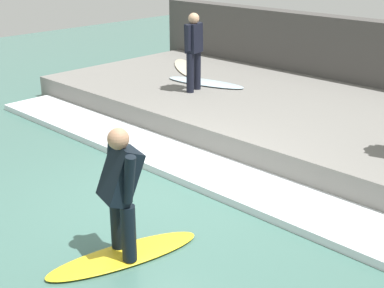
{
  "coord_description": "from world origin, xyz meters",
  "views": [
    {
      "loc": [
        -4.56,
        -4.96,
        3.46
      ],
      "look_at": [
        0.56,
        0.0,
        0.7
      ],
      "focal_mm": 50.0,
      "sensor_mm": 36.0,
      "label": 1
    }
  ],
  "objects_px": {
    "surfboard_waiting_near": "(205,82)",
    "surfboard_riding": "(124,255)",
    "surfer_riding": "(121,187)",
    "surfboard_spare": "(185,67)",
    "surfer_waiting_near": "(194,48)"
  },
  "relations": [
    {
      "from": "surfboard_waiting_near",
      "to": "surfboard_spare",
      "type": "distance_m",
      "value": 1.53
    },
    {
      "from": "surfboard_waiting_near",
      "to": "surfboard_riding",
      "type": "bearing_deg",
      "value": -146.0
    },
    {
      "from": "surfer_riding",
      "to": "surfboard_riding",
      "type": "bearing_deg",
      "value": 26.57
    },
    {
      "from": "surfer_riding",
      "to": "surfboard_spare",
      "type": "height_order",
      "value": "surfer_riding"
    },
    {
      "from": "surfer_riding",
      "to": "surfer_waiting_near",
      "type": "height_order",
      "value": "surfer_waiting_near"
    },
    {
      "from": "surfer_waiting_near",
      "to": "surfboard_spare",
      "type": "relative_size",
      "value": 0.88
    },
    {
      "from": "surfboard_spare",
      "to": "surfer_riding",
      "type": "bearing_deg",
      "value": -140.61
    },
    {
      "from": "surfer_riding",
      "to": "surfboard_waiting_near",
      "type": "distance_m",
      "value": 6.13
    },
    {
      "from": "surfboard_riding",
      "to": "surfboard_spare",
      "type": "distance_m",
      "value": 7.52
    },
    {
      "from": "surfer_riding",
      "to": "surfboard_waiting_near",
      "type": "bearing_deg",
      "value": 34.0
    },
    {
      "from": "surfboard_riding",
      "to": "surfboard_spare",
      "type": "height_order",
      "value": "surfboard_spare"
    },
    {
      "from": "surfer_waiting_near",
      "to": "surfboard_spare",
      "type": "distance_m",
      "value": 2.2
    },
    {
      "from": "surfer_riding",
      "to": "surfboard_waiting_near",
      "type": "relative_size",
      "value": 0.8
    },
    {
      "from": "surfboard_riding",
      "to": "surfer_waiting_near",
      "type": "distance_m",
      "value": 5.69
    },
    {
      "from": "surfboard_riding",
      "to": "surfer_waiting_near",
      "type": "bearing_deg",
      "value": 35.61
    }
  ]
}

